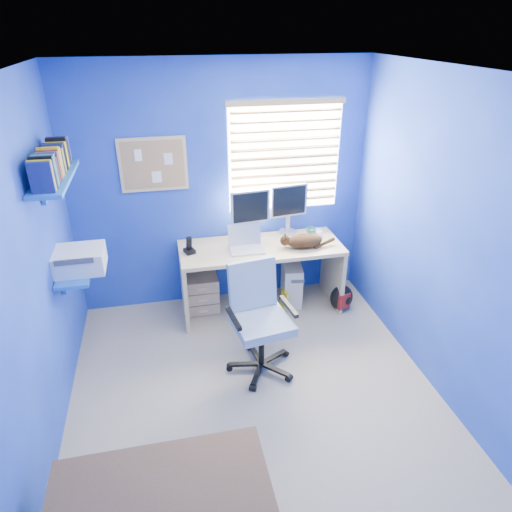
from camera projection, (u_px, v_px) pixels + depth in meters
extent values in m
cube|color=#AEA18D|center=(255.00, 394.00, 3.80)|extent=(3.00, 3.20, 0.00)
cube|color=white|center=(254.00, 72.00, 2.66)|extent=(3.00, 3.20, 0.00)
cube|color=#1835A0|center=(222.00, 189.00, 4.62)|extent=(3.00, 0.01, 2.50)
cube|color=#1835A0|center=(338.00, 443.00, 1.84)|extent=(3.00, 0.01, 2.50)
cube|color=#1835A0|center=(28.00, 284.00, 2.95)|extent=(0.01, 3.20, 2.50)
cube|color=#1835A0|center=(445.00, 242.00, 3.51)|extent=(0.01, 3.20, 2.50)
cube|color=#DAB17A|center=(261.00, 278.00, 4.78)|extent=(1.64, 0.65, 0.74)
cube|color=silver|center=(247.00, 240.00, 4.48)|extent=(0.33, 0.26, 0.22)
cube|color=silver|center=(250.00, 216.00, 4.63)|extent=(0.41, 0.16, 0.54)
cube|color=silver|center=(288.00, 209.00, 4.79)|extent=(0.41, 0.17, 0.54)
cube|color=black|center=(189.00, 245.00, 4.44)|extent=(0.12, 0.13, 0.17)
imported|color=#2D7A65|center=(311.00, 233.00, 4.78)|extent=(0.10, 0.09, 0.10)
cylinder|color=silver|center=(316.00, 233.00, 4.80)|extent=(0.13, 0.13, 0.07)
ellipsoid|color=black|center=(304.00, 241.00, 4.57)|extent=(0.39, 0.25, 0.13)
cube|color=beige|center=(291.00, 282.00, 4.99)|extent=(0.26, 0.46, 0.45)
cube|color=tan|center=(201.00, 293.00, 4.83)|extent=(0.35, 0.28, 0.41)
cube|color=yellow|center=(284.00, 301.00, 4.84)|extent=(0.03, 0.17, 0.24)
ellipsoid|color=black|center=(341.00, 297.00, 4.86)|extent=(0.29, 0.26, 0.29)
cylinder|color=black|center=(261.00, 366.00, 4.06)|extent=(0.65, 0.65, 0.06)
cylinder|color=black|center=(261.00, 345.00, 3.96)|extent=(0.06, 0.06, 0.39)
cube|color=#A6B1C5|center=(262.00, 323.00, 3.85)|extent=(0.53, 0.53, 0.08)
cube|color=#A6B1C5|center=(252.00, 284.00, 3.92)|extent=(0.42, 0.12, 0.44)
cube|color=white|center=(285.00, 157.00, 4.59)|extent=(1.15, 0.01, 1.10)
cube|color=tan|center=(285.00, 157.00, 4.57)|extent=(1.10, 0.03, 1.00)
cube|color=#DAB17A|center=(153.00, 165.00, 4.34)|extent=(0.64, 0.02, 0.52)
cube|color=tan|center=(153.00, 165.00, 4.34)|extent=(0.58, 0.01, 0.46)
cube|color=blue|center=(76.00, 271.00, 3.77)|extent=(0.26, 0.55, 0.03)
cube|color=silver|center=(78.00, 260.00, 3.73)|extent=(0.42, 0.34, 0.18)
cube|color=blue|center=(55.00, 178.00, 3.41)|extent=(0.24, 0.90, 0.03)
cube|color=navy|center=(50.00, 162.00, 3.35)|extent=(0.15, 0.80, 0.22)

